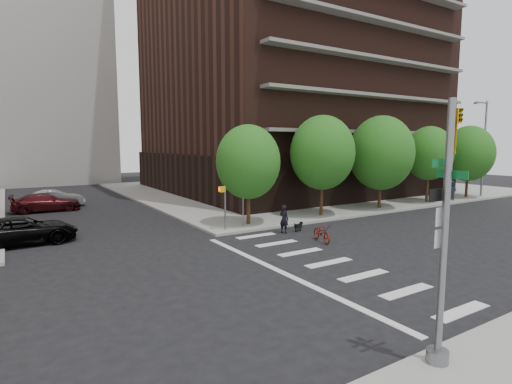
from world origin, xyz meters
TOP-DOWN VIEW (x-y plane):
  - ground at (0.00, 0.00)m, footprint 120.00×120.00m
  - sidewalk_ne at (20.50, 23.50)m, footprint 39.00×33.00m
  - crosswalk at (2.21, -0.00)m, footprint 3.85×13.00m
  - tree_a at (4.00, 8.50)m, footprint 4.00×4.00m
  - tree_b at (10.00, 8.50)m, footprint 4.50×4.50m
  - tree_c at (16.00, 8.50)m, footprint 5.00×5.00m
  - tree_d at (22.00, 8.50)m, footprint 4.00×4.00m
  - tree_e at (28.00, 8.50)m, footprint 4.50×4.50m
  - traffic_signal at (-0.47, -7.49)m, footprint 0.90×0.75m
  - pedestrian_signal at (2.32, 7.92)m, footprint 2.18×0.67m
  - streetlamp at (29.82, 8.20)m, footprint 2.14×0.22m
  - parked_car_black at (-8.20, 10.78)m, footprint 2.59×5.32m
  - parked_car_maroon at (-6.30, 21.45)m, footprint 2.13×4.90m
  - parked_car_silver at (-5.50, 23.24)m, footprint 1.65×4.43m
  - scooter at (5.27, 3.06)m, footprint 1.08×1.92m
  - dog_walker at (4.80, 5.81)m, footprint 0.70×0.56m
  - dog at (5.76, 5.67)m, footprint 0.66×0.31m
  - pedestrian_far at (24.75, 7.92)m, footprint 0.84×0.66m

SIDE VIEW (x-z plane):
  - ground at x=0.00m, z-range 0.00..0.00m
  - crosswalk at x=2.21m, z-range 0.00..0.01m
  - sidewalk_ne at x=20.50m, z-range 0.00..0.15m
  - dog at x=5.76m, z-range 0.07..0.62m
  - scooter at x=5.27m, z-range 0.00..0.96m
  - parked_car_maroon at x=-6.30m, z-range 0.00..1.41m
  - parked_car_silver at x=-5.50m, z-range 0.00..1.45m
  - parked_car_black at x=-8.20m, z-range 0.00..1.46m
  - dog_walker at x=4.80m, z-range 0.00..1.65m
  - pedestrian_far at x=24.75m, z-range 0.15..1.88m
  - pedestrian_signal at x=2.32m, z-range 0.55..3.15m
  - traffic_signal at x=-0.47m, z-range -0.30..5.70m
  - tree_a at x=4.00m, z-range 1.09..6.99m
  - tree_e at x=28.00m, z-range 1.07..7.42m
  - tree_d at x=22.00m, z-range 1.24..7.44m
  - tree_c at x=16.00m, z-range 1.05..7.85m
  - tree_b at x=10.00m, z-range 1.22..7.87m
  - streetlamp at x=29.82m, z-range 0.79..9.79m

